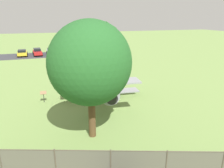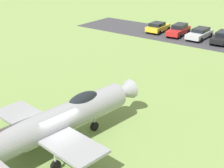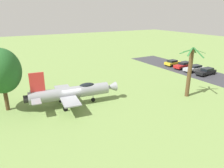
{
  "view_description": "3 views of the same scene",
  "coord_description": "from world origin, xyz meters",
  "px_view_note": "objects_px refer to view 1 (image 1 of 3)",
  "views": [
    {
      "loc": [
        -5.62,
        -20.8,
        8.2
      ],
      "look_at": [
        0.86,
        -1.26,
        1.61
      ],
      "focal_mm": 33.72,
      "sensor_mm": 36.0,
      "label": 1
    },
    {
      "loc": [
        12.48,
        -10.72,
        11.04
      ],
      "look_at": [
        -1.32,
        7.22,
        1.5
      ],
      "focal_mm": 52.27,
      "sensor_mm": 36.0,
      "label": 2
    },
    {
      "loc": [
        25.7,
        -8.04,
        12.13
      ],
      "look_at": [
        -1.32,
        7.22,
        1.5
      ],
      "focal_mm": 33.58,
      "sensor_mm": 36.0,
      "label": 3
    }
  ],
  "objects_px": {
    "shade_tree": "(90,64)",
    "info_plaque": "(43,94)",
    "parked_car_silver": "(51,51)",
    "parked_car_red": "(37,52)",
    "display_jet": "(100,78)",
    "parked_car_black": "(65,51)",
    "palm_tree": "(105,42)",
    "parked_car_yellow": "(22,53)"
  },
  "relations": [
    {
      "from": "shade_tree",
      "to": "info_plaque",
      "type": "distance_m",
      "value": 9.39
    },
    {
      "from": "parked_car_silver",
      "to": "parked_car_red",
      "type": "relative_size",
      "value": 0.97
    },
    {
      "from": "display_jet",
      "to": "shade_tree",
      "type": "height_order",
      "value": "shade_tree"
    },
    {
      "from": "parked_car_black",
      "to": "palm_tree",
      "type": "bearing_deg",
      "value": 22.56
    },
    {
      "from": "info_plaque",
      "to": "parked_car_red",
      "type": "height_order",
      "value": "parked_car_red"
    },
    {
      "from": "shade_tree",
      "to": "parked_car_red",
      "type": "bearing_deg",
      "value": 96.18
    },
    {
      "from": "parked_car_yellow",
      "to": "parked_car_black",
      "type": "bearing_deg",
      "value": -90.87
    },
    {
      "from": "shade_tree",
      "to": "parked_car_black",
      "type": "height_order",
      "value": "shade_tree"
    },
    {
      "from": "parked_car_red",
      "to": "parked_car_yellow",
      "type": "distance_m",
      "value": 3.12
    },
    {
      "from": "display_jet",
      "to": "palm_tree",
      "type": "distance_m",
      "value": 17.17
    },
    {
      "from": "parked_car_black",
      "to": "parked_car_red",
      "type": "relative_size",
      "value": 0.98
    },
    {
      "from": "parked_car_yellow",
      "to": "info_plaque",
      "type": "bearing_deg",
      "value": -174.63
    },
    {
      "from": "shade_tree",
      "to": "palm_tree",
      "type": "distance_m",
      "value": 25.63
    },
    {
      "from": "display_jet",
      "to": "parked_car_black",
      "type": "relative_size",
      "value": 2.65
    },
    {
      "from": "display_jet",
      "to": "shade_tree",
      "type": "xyz_separation_m",
      "value": [
        -2.79,
        -8.05,
        3.39
      ]
    },
    {
      "from": "parked_car_red",
      "to": "display_jet",
      "type": "bearing_deg",
      "value": 8.43
    },
    {
      "from": "palm_tree",
      "to": "parked_car_red",
      "type": "bearing_deg",
      "value": 134.41
    },
    {
      "from": "shade_tree",
      "to": "parked_car_yellow",
      "type": "xyz_separation_m",
      "value": [
        -7.09,
        36.44,
        -4.55
      ]
    },
    {
      "from": "shade_tree",
      "to": "parked_car_yellow",
      "type": "height_order",
      "value": "shade_tree"
    },
    {
      "from": "display_jet",
      "to": "parked_car_silver",
      "type": "distance_m",
      "value": 28.88
    },
    {
      "from": "display_jet",
      "to": "parked_car_yellow",
      "type": "xyz_separation_m",
      "value": [
        -9.88,
        28.4,
        -1.16
      ]
    },
    {
      "from": "info_plaque",
      "to": "parked_car_yellow",
      "type": "xyz_separation_m",
      "value": [
        -3.9,
        28.8,
        -0.12
      ]
    },
    {
      "from": "info_plaque",
      "to": "parked_car_yellow",
      "type": "relative_size",
      "value": 0.28
    },
    {
      "from": "info_plaque",
      "to": "parked_car_red",
      "type": "relative_size",
      "value": 0.23
    },
    {
      "from": "parked_car_black",
      "to": "parked_car_red",
      "type": "distance_m",
      "value": 5.98
    },
    {
      "from": "display_jet",
      "to": "parked_car_silver",
      "type": "bearing_deg",
      "value": 13.78
    },
    {
      "from": "palm_tree",
      "to": "info_plaque",
      "type": "relative_size",
      "value": 6.55
    },
    {
      "from": "shade_tree",
      "to": "info_plaque",
      "type": "relative_size",
      "value": 7.11
    },
    {
      "from": "info_plaque",
      "to": "parked_car_red",
      "type": "xyz_separation_m",
      "value": [
        -0.78,
        29.0,
        -0.08
      ]
    },
    {
      "from": "display_jet",
      "to": "parked_car_silver",
      "type": "xyz_separation_m",
      "value": [
        -3.77,
        28.61,
        -1.17
      ]
    },
    {
      "from": "display_jet",
      "to": "parked_car_black",
      "type": "distance_m",
      "value": 28.67
    },
    {
      "from": "parked_car_yellow",
      "to": "shade_tree",
      "type": "bearing_deg",
      "value": -171.34
    },
    {
      "from": "display_jet",
      "to": "palm_tree",
      "type": "bearing_deg",
      "value": -12.08
    },
    {
      "from": "shade_tree",
      "to": "info_plaque",
      "type": "xyz_separation_m",
      "value": [
        -3.19,
        7.64,
        -4.43
      ]
    },
    {
      "from": "display_jet",
      "to": "parked_car_silver",
      "type": "height_order",
      "value": "display_jet"
    },
    {
      "from": "info_plaque",
      "to": "parked_car_red",
      "type": "distance_m",
      "value": 29.01
    },
    {
      "from": "parked_car_black",
      "to": "parked_car_yellow",
      "type": "distance_m",
      "value": 9.1
    },
    {
      "from": "display_jet",
      "to": "parked_car_red",
      "type": "height_order",
      "value": "display_jet"
    },
    {
      "from": "parked_car_silver",
      "to": "parked_car_yellow",
      "type": "height_order",
      "value": "parked_car_yellow"
    },
    {
      "from": "palm_tree",
      "to": "parked_car_silver",
      "type": "distance_m",
      "value": 15.7
    },
    {
      "from": "shade_tree",
      "to": "parked_car_black",
      "type": "relative_size",
      "value": 1.7
    },
    {
      "from": "shade_tree",
      "to": "parked_car_red",
      "type": "relative_size",
      "value": 1.66
    }
  ]
}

